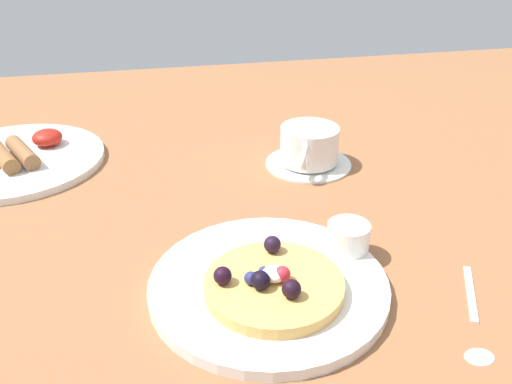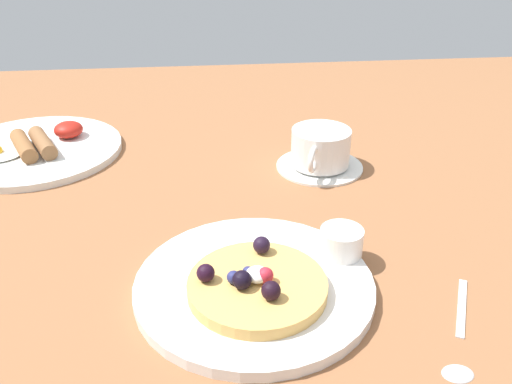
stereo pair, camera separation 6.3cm
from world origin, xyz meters
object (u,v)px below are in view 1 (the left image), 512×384
(coffee_saucer, at_px, (308,163))
(coffee_cup, at_px, (309,144))
(syrup_ramekin, at_px, (348,236))
(breakfast_plate, at_px, (13,160))
(pancake_plate, at_px, (268,285))
(teaspoon, at_px, (476,329))

(coffee_saucer, relative_size, coffee_cup, 1.16)
(syrup_ramekin, height_order, breakfast_plate, syrup_ramekin)
(breakfast_plate, bearing_deg, coffee_saucer, -12.49)
(pancake_plate, bearing_deg, syrup_ramekin, 21.23)
(coffee_saucer, xyz_separation_m, teaspoon, (0.05, -0.39, -0.00))
(coffee_cup, xyz_separation_m, teaspoon, (0.05, -0.39, -0.03))
(coffee_saucer, distance_m, teaspoon, 0.39)
(pancake_plate, xyz_separation_m, teaspoon, (0.18, -0.10, -0.00))
(syrup_ramekin, bearing_deg, teaspoon, -60.66)
(breakfast_plate, relative_size, coffee_cup, 2.44)
(coffee_cup, relative_size, teaspoon, 0.82)
(breakfast_plate, distance_m, teaspoon, 0.70)
(pancake_plate, distance_m, teaspoon, 0.21)
(coffee_cup, bearing_deg, coffee_saucer, 66.43)
(pancake_plate, relative_size, teaspoon, 1.83)
(syrup_ramekin, xyz_separation_m, coffee_saucer, (0.03, 0.25, -0.03))
(teaspoon, bearing_deg, pancake_plate, 150.67)
(pancake_plate, distance_m, coffee_saucer, 0.31)
(coffee_cup, bearing_deg, pancake_plate, -114.46)
(pancake_plate, xyz_separation_m, coffee_cup, (0.13, 0.28, 0.03))
(breakfast_plate, xyz_separation_m, teaspoon, (0.50, -0.49, -0.00))
(syrup_ramekin, xyz_separation_m, coffee_cup, (0.03, 0.24, 0.01))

